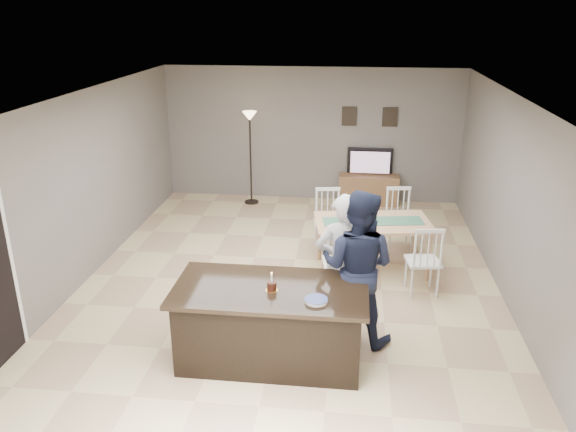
# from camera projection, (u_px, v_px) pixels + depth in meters

# --- Properties ---
(floor) EXTENTS (8.00, 8.00, 0.00)m
(floor) POSITION_uv_depth(u_px,v_px,m) (289.00, 285.00, 8.16)
(floor) COLOR #D1B986
(floor) RESTS_ON ground
(room_shell) EXTENTS (8.00, 8.00, 8.00)m
(room_shell) POSITION_uv_depth(u_px,v_px,m) (289.00, 174.00, 7.57)
(room_shell) COLOR slate
(room_shell) RESTS_ON floor
(kitchen_island) EXTENTS (2.15, 1.10, 0.90)m
(kitchen_island) POSITION_uv_depth(u_px,v_px,m) (271.00, 323.00, 6.33)
(kitchen_island) COLOR black
(kitchen_island) RESTS_ON floor
(tv_console) EXTENTS (1.20, 0.40, 0.60)m
(tv_console) POSITION_uv_depth(u_px,v_px,m) (369.00, 189.00, 11.43)
(tv_console) COLOR brown
(tv_console) RESTS_ON floor
(television) EXTENTS (0.91, 0.12, 0.53)m
(television) POSITION_uv_depth(u_px,v_px,m) (370.00, 162.00, 11.30)
(television) COLOR black
(television) RESTS_ON tv_console
(tv_screen_glow) EXTENTS (0.78, 0.00, 0.78)m
(tv_screen_glow) POSITION_uv_depth(u_px,v_px,m) (370.00, 162.00, 11.22)
(tv_screen_glow) COLOR orange
(tv_screen_glow) RESTS_ON tv_console
(picture_frames) EXTENTS (1.10, 0.02, 0.38)m
(picture_frames) POSITION_uv_depth(u_px,v_px,m) (370.00, 117.00, 11.12)
(picture_frames) COLOR black
(picture_frames) RESTS_ON room_shell
(woman) EXTENTS (0.73, 0.55, 1.81)m
(woman) POSITION_uv_depth(u_px,v_px,m) (343.00, 266.00, 6.69)
(woman) COLOR #B1B1B6
(woman) RESTS_ON floor
(man) EXTENTS (1.09, 0.96, 1.89)m
(man) POSITION_uv_depth(u_px,v_px,m) (357.00, 267.00, 6.57)
(man) COLOR #161B31
(man) RESTS_ON floor
(birthday_cake) EXTENTS (0.14, 0.14, 0.22)m
(birthday_cake) POSITION_uv_depth(u_px,v_px,m) (272.00, 286.00, 6.10)
(birthday_cake) COLOR gold
(birthday_cake) RESTS_ON kitchen_island
(plate_stack) EXTENTS (0.24, 0.24, 0.04)m
(plate_stack) POSITION_uv_depth(u_px,v_px,m) (316.00, 300.00, 5.87)
(plate_stack) COLOR white
(plate_stack) RESTS_ON kitchen_island
(dining_table) EXTENTS (1.89, 2.13, 1.04)m
(dining_table) POSITION_uv_depth(u_px,v_px,m) (372.00, 230.00, 8.41)
(dining_table) COLOR tan
(dining_table) RESTS_ON floor
(floor_lamp) EXTENTS (0.28, 0.28, 1.88)m
(floor_lamp) POSITION_uv_depth(u_px,v_px,m) (250.00, 133.00, 11.07)
(floor_lamp) COLOR black
(floor_lamp) RESTS_ON floor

